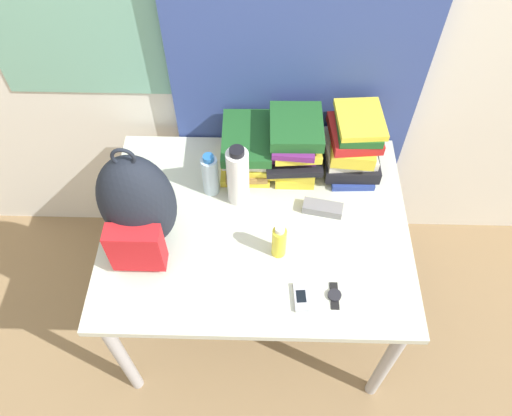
% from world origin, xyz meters
% --- Properties ---
extents(ground_plane, '(12.00, 12.00, 0.00)m').
position_xyz_m(ground_plane, '(0.00, 0.00, 0.00)').
color(ground_plane, '#8C704C').
extents(wall_back, '(6.00, 0.06, 2.50)m').
position_xyz_m(wall_back, '(-0.00, 0.97, 1.25)').
color(wall_back, silver).
rests_on(wall_back, ground_plane).
extents(curtain_blue, '(0.97, 0.04, 2.50)m').
position_xyz_m(curtain_blue, '(0.14, 0.92, 1.25)').
color(curtain_blue, '#384C93').
rests_on(curtain_blue, ground_plane).
extents(desk, '(1.14, 0.89, 0.71)m').
position_xyz_m(desk, '(0.00, 0.44, 0.63)').
color(desk, beige).
rests_on(desk, ground_plane).
extents(backpack, '(0.26, 0.26, 0.47)m').
position_xyz_m(backpack, '(-0.40, 0.36, 0.91)').
color(backpack, '#1E232D').
rests_on(backpack, desk).
extents(book_stack_left, '(0.20, 0.29, 0.18)m').
position_xyz_m(book_stack_left, '(-0.04, 0.74, 0.80)').
color(book_stack_left, yellow).
rests_on(book_stack_left, desk).
extents(book_stack_center, '(0.23, 0.29, 0.25)m').
position_xyz_m(book_stack_center, '(0.14, 0.74, 0.83)').
color(book_stack_center, yellow).
rests_on(book_stack_center, desk).
extents(book_stack_right, '(0.22, 0.27, 0.27)m').
position_xyz_m(book_stack_right, '(0.37, 0.74, 0.83)').
color(book_stack_right, navy).
rests_on(book_stack_right, desk).
extents(water_bottle, '(0.06, 0.06, 0.20)m').
position_xyz_m(water_bottle, '(-0.18, 0.60, 0.80)').
color(water_bottle, silver).
rests_on(water_bottle, desk).
extents(sports_bottle, '(0.08, 0.08, 0.28)m').
position_xyz_m(sports_bottle, '(-0.07, 0.57, 0.84)').
color(sports_bottle, white).
rests_on(sports_bottle, desk).
extents(sunscreen_bottle, '(0.05, 0.05, 0.16)m').
position_xyz_m(sunscreen_bottle, '(0.08, 0.32, 0.78)').
color(sunscreen_bottle, yellow).
rests_on(sunscreen_bottle, desk).
extents(cell_phone, '(0.05, 0.11, 0.02)m').
position_xyz_m(cell_phone, '(0.16, 0.14, 0.72)').
color(cell_phone, '#B7BCC6').
rests_on(cell_phone, desk).
extents(sunglasses_case, '(0.16, 0.08, 0.04)m').
position_xyz_m(sunglasses_case, '(0.25, 0.51, 0.73)').
color(sunglasses_case, gray).
rests_on(sunglasses_case, desk).
extents(wristwatch, '(0.05, 0.10, 0.01)m').
position_xyz_m(wristwatch, '(0.27, 0.15, 0.71)').
color(wristwatch, black).
rests_on(wristwatch, desk).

